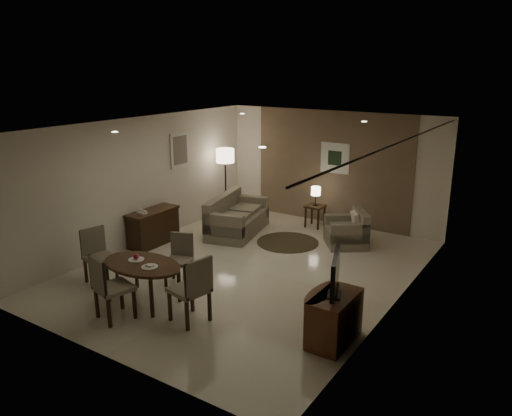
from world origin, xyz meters
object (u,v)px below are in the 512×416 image
Objects in this scene: chair_right at (189,289)px; side_table at (315,216)px; console_desk at (153,227)px; sofa at (238,215)px; floor_lamp at (226,184)px; tv_cabinet at (334,319)px; armchair at (346,229)px; chair_near at (114,287)px; chair_far at (178,260)px; dining_table at (143,282)px; chair_left at (100,257)px.

chair_right is 5.12m from side_table.
console_desk is 2.27× the size of side_table.
floor_lamp reaches higher than sofa.
armchair reaches higher than tv_cabinet.
chair_near is 5.67m from side_table.
chair_near is at bearing -55.82° from console_desk.
tv_cabinet is at bearing -39.46° from floor_lamp.
tv_cabinet is 5.11m from side_table.
chair_far reaches higher than sofa.
chair_right is 0.60× the size of floor_lamp.
tv_cabinet is 0.86× the size of chair_right.
floor_lamp is at bearing -56.75° from chair_near.
sofa is at bearing -41.01° from floor_lamp.
console_desk is at bearing 162.95° from tv_cabinet.
chair_far is 0.49× the size of sofa.
armchair is 3.37m from floor_lamp.
dining_table is at bearing -82.52° from chair_right.
floor_lamp is at bearing -130.24° from armchair.
armchair reaches higher than console_desk.
chair_right is at bearing -162.62° from tv_cabinet.
floor_lamp is (-1.67, 5.09, 0.36)m from chair_near.
chair_far is (-0.02, 1.46, -0.07)m from chair_near.
dining_table is 0.83m from chair_far.
side_table is at bearing -161.25° from armchair.
tv_cabinet is at bearing -70.75° from chair_left.
chair_left is 1.15× the size of armchair.
sofa is (-0.70, 3.65, 0.10)m from dining_table.
chair_left is 0.92× the size of chair_right.
chair_near is 1.14m from chair_right.
side_table is 0.30× the size of floor_lamp.
console_desk is 2.73m from dining_table.
chair_right is at bearing -81.81° from chair_left.
console_desk is 2.45m from floor_lamp.
console_desk is at bearing -93.94° from floor_lamp.
chair_left reaches higher than armchair.
dining_table is 1.06m from chair_right.
side_table is (0.59, 5.01, -0.07)m from dining_table.
tv_cabinet is 1.02× the size of chair_far.
console_desk reaches higher than dining_table.
sofa is (-3.80, 3.09, 0.08)m from tv_cabinet.
tv_cabinet is 4.28m from chair_left.
console_desk is 3.26m from chair_near.
tv_cabinet is at bearing -60.48° from side_table.
chair_near reaches higher than tv_cabinet.
tv_cabinet reaches higher than dining_table.
tv_cabinet is at bearing -17.05° from console_desk.
chair_near is at bearing -85.90° from dining_table.
floor_lamp is (-1.62, 4.45, 0.54)m from dining_table.
chair_near is at bearing -95.47° from side_table.
sofa is at bearing -133.39° from side_table.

